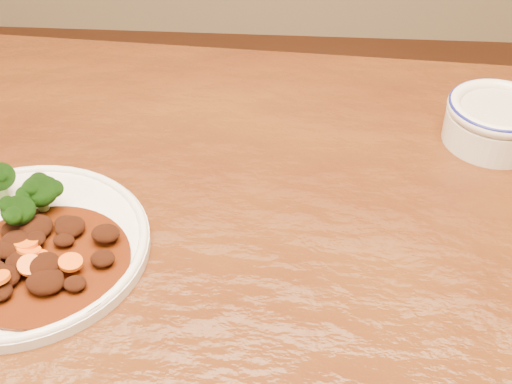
{
  "coord_description": "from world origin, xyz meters",
  "views": [
    {
      "loc": [
        0.03,
        -0.49,
        1.25
      ],
      "look_at": [
        -0.01,
        0.1,
        0.77
      ],
      "focal_mm": 50.0,
      "sensor_mm": 36.0,
      "label": 1
    }
  ],
  "objects": [
    {
      "name": "dinner_plate",
      "position": [
        -0.24,
        0.01,
        0.76
      ],
      "size": [
        0.26,
        0.26,
        0.02
      ],
      "rotation": [
        0.0,
        0.0,
        0.2
      ],
      "color": "white",
      "rests_on": "dining_table"
    },
    {
      "name": "dip_bowl",
      "position": [
        0.27,
        0.24,
        0.78
      ],
      "size": [
        0.12,
        0.12,
        0.05
      ],
      "rotation": [
        0.0,
        0.0,
        -0.37
      ],
      "color": "silver",
      "rests_on": "dining_table"
    },
    {
      "name": "dining_table",
      "position": [
        0.0,
        0.0,
        0.67
      ],
      "size": [
        1.55,
        0.99,
        0.75
      ],
      "rotation": [
        0.0,
        0.0,
        -0.06
      ],
      "color": "#4F2A0E",
      "rests_on": "ground"
    },
    {
      "name": "mince_stew",
      "position": [
        -0.21,
        -0.02,
        0.77
      ],
      "size": [
        0.17,
        0.17,
        0.03
      ],
      "color": "#4F2008",
      "rests_on": "dinner_plate"
    }
  ]
}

